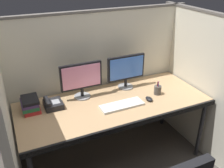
{
  "coord_description": "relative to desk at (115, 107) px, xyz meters",
  "views": [
    {
      "loc": [
        -0.9,
        -1.62,
        2.0
      ],
      "look_at": [
        0.0,
        0.35,
        0.92
      ],
      "focal_mm": 39.41,
      "sensor_mm": 36.0,
      "label": 1
    }
  ],
  "objects": [
    {
      "name": "desk_phone",
      "position": [
        -0.58,
        0.17,
        0.08
      ],
      "size": [
        0.17,
        0.19,
        0.09
      ],
      "color": "black",
      "rests_on": "desk"
    },
    {
      "name": "cubicle_partition_left",
      "position": [
        -0.99,
        -0.09,
        0.1
      ],
      "size": [
        0.06,
        1.41,
        1.57
      ],
      "color": "beige",
      "rests_on": "ground"
    },
    {
      "name": "computer_mouse",
      "position": [
        0.34,
        -0.1,
        0.07
      ],
      "size": [
        0.06,
        0.1,
        0.04
      ],
      "color": "black",
      "rests_on": "desk"
    },
    {
      "name": "pen_cup",
      "position": [
        0.49,
        -0.03,
        0.1
      ],
      "size": [
        0.08,
        0.08,
        0.15
      ],
      "color": "#4C4742",
      "rests_on": "desk"
    },
    {
      "name": "book_stack",
      "position": [
        -0.78,
        0.2,
        0.11
      ],
      "size": [
        0.16,
        0.22,
        0.13
      ],
      "color": "#B22626",
      "rests_on": "desk"
    },
    {
      "name": "cubicle_partition_rear",
      "position": [
        0.0,
        0.46,
        0.1
      ],
      "size": [
        2.21,
        0.06,
        1.57
      ],
      "color": "beige",
      "rests_on": "ground"
    },
    {
      "name": "keyboard_main",
      "position": [
        0.04,
        -0.09,
        0.06
      ],
      "size": [
        0.43,
        0.15,
        0.02
      ],
      "primitive_type": "cube",
      "color": "silver",
      "rests_on": "desk"
    },
    {
      "name": "monitor_left",
      "position": [
        -0.26,
        0.24,
        0.27
      ],
      "size": [
        0.43,
        0.17,
        0.37
      ],
      "color": "gray",
      "rests_on": "desk"
    },
    {
      "name": "desk",
      "position": [
        0.0,
        0.0,
        0.0
      ],
      "size": [
        1.9,
        0.8,
        0.74
      ],
      "color": "tan",
      "rests_on": "ground"
    },
    {
      "name": "monitor_right",
      "position": [
        0.25,
        0.25,
        0.27
      ],
      "size": [
        0.43,
        0.17,
        0.37
      ],
      "color": "gray",
      "rests_on": "desk"
    },
    {
      "name": "cubicle_partition_right",
      "position": [
        0.99,
        -0.09,
        0.1
      ],
      "size": [
        0.06,
        1.41,
        1.57
      ],
      "color": "beige",
      "rests_on": "ground"
    }
  ]
}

